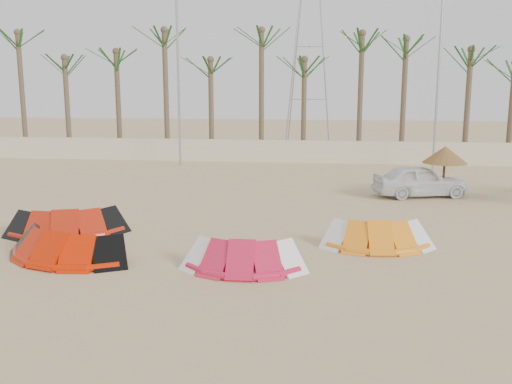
# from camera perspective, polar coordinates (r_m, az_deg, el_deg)

# --- Properties ---
(ground) EXTENTS (120.00, 120.00, 0.00)m
(ground) POSITION_cam_1_polar(r_m,az_deg,el_deg) (12.58, -3.28, -11.08)
(ground) COLOR tan
(ground) RESTS_ON ground
(boundary_wall) EXTENTS (60.00, 0.30, 1.30)m
(boundary_wall) POSITION_cam_1_polar(r_m,az_deg,el_deg) (33.78, 3.21, 4.08)
(boundary_wall) COLOR beige
(boundary_wall) RESTS_ON ground
(palm_line) EXTENTS (52.00, 4.00, 7.70)m
(palm_line) POSITION_cam_1_polar(r_m,az_deg,el_deg) (35.04, 4.59, 13.81)
(palm_line) COLOR brown
(palm_line) RESTS_ON ground
(lamp_b) EXTENTS (1.25, 0.14, 11.00)m
(lamp_b) POSITION_cam_1_polar(r_m,az_deg,el_deg) (32.49, -7.75, 12.77)
(lamp_b) COLOR #A5A8AD
(lamp_b) RESTS_ON ground
(lamp_c) EXTENTS (1.25, 0.14, 11.00)m
(lamp_c) POSITION_cam_1_polar(r_m,az_deg,el_deg) (32.05, 17.92, 12.37)
(lamp_c) COLOR #A5A8AD
(lamp_c) RESTS_ON ground
(pylon) EXTENTS (3.00, 3.00, 14.00)m
(pylon) POSITION_cam_1_polar(r_m,az_deg,el_deg) (39.77, 5.18, 4.16)
(pylon) COLOR #A5A8AD
(pylon) RESTS_ON ground
(kite_red_left) EXTENTS (3.90, 2.49, 0.90)m
(kite_red_left) POSITION_cam_1_polar(r_m,az_deg,el_deg) (19.02, -17.99, -2.61)
(kite_red_left) COLOR #B01F0B
(kite_red_left) RESTS_ON ground
(kite_red_mid) EXTENTS (3.98, 2.44, 0.90)m
(kite_red_mid) POSITION_cam_1_polar(r_m,az_deg,el_deg) (16.41, -18.08, -4.76)
(kite_red_mid) COLOR red
(kite_red_mid) RESTS_ON ground
(kite_red_right) EXTENTS (3.08, 1.56, 0.90)m
(kite_red_right) POSITION_cam_1_polar(r_m,az_deg,el_deg) (14.73, -1.14, -6.00)
(kite_red_right) COLOR red
(kite_red_right) RESTS_ON ground
(kite_orange) EXTENTS (3.19, 1.72, 0.90)m
(kite_orange) POSITION_cam_1_polar(r_m,az_deg,el_deg) (17.00, 11.99, -3.91)
(kite_orange) COLOR orange
(kite_orange) RESTS_ON ground
(parasol_left) EXTENTS (1.83, 1.83, 2.12)m
(parasol_left) POSITION_cam_1_polar(r_m,az_deg,el_deg) (24.68, 18.38, 3.56)
(parasol_left) COLOR #4C331E
(parasol_left) RESTS_ON ground
(car) EXTENTS (4.11, 2.40, 1.32)m
(car) POSITION_cam_1_polar(r_m,az_deg,el_deg) (24.63, 16.10, 1.08)
(car) COLOR white
(car) RESTS_ON ground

